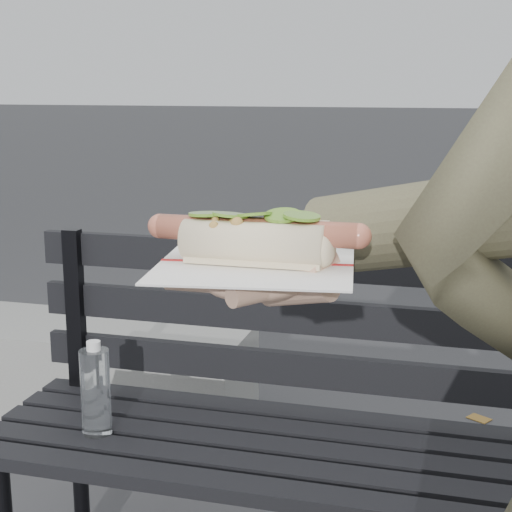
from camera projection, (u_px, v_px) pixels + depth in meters
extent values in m
cylinder|color=black|center=(81.00, 480.00, 2.02)|extent=(0.04, 0.04, 0.45)
cube|color=black|center=(310.00, 499.00, 1.47)|extent=(1.50, 0.07, 0.03)
cube|color=black|center=(319.00, 476.00, 1.55)|extent=(1.50, 0.07, 0.03)
cube|color=black|center=(327.00, 456.00, 1.64)|extent=(1.50, 0.07, 0.03)
cube|color=black|center=(334.00, 438.00, 1.72)|extent=(1.50, 0.07, 0.03)
cube|color=black|center=(341.00, 421.00, 1.81)|extent=(1.50, 0.07, 0.03)
cube|color=black|center=(76.00, 313.00, 1.94)|extent=(0.04, 0.03, 0.42)
cube|color=black|center=(344.00, 374.00, 1.81)|extent=(1.50, 0.02, 0.08)
cube|color=black|center=(345.00, 320.00, 1.78)|extent=(1.50, 0.02, 0.08)
cube|color=black|center=(347.00, 264.00, 1.76)|extent=(1.50, 0.02, 0.08)
cylinder|color=white|center=(96.00, 392.00, 1.69)|extent=(0.06, 0.06, 0.19)
cylinder|color=white|center=(93.00, 346.00, 1.67)|extent=(0.03, 0.03, 0.02)
cube|color=slate|center=(81.00, 379.00, 2.78)|extent=(1.20, 0.40, 0.40)
cylinder|color=#D8A384|center=(298.00, 276.00, 0.77)|extent=(0.09, 0.08, 0.07)
ellipsoid|color=#D8A384|center=(256.00, 281.00, 0.77)|extent=(0.10, 0.11, 0.03)
cylinder|color=#D8A384|center=(193.00, 282.00, 0.76)|extent=(0.05, 0.02, 0.02)
cylinder|color=#D8A384|center=(200.00, 278.00, 0.78)|extent=(0.05, 0.02, 0.02)
cylinder|color=#D8A384|center=(206.00, 273.00, 0.80)|extent=(0.05, 0.02, 0.02)
cylinder|color=#D8A384|center=(213.00, 269.00, 0.81)|extent=(0.05, 0.02, 0.02)
cylinder|color=#D8A384|center=(251.00, 294.00, 0.72)|extent=(0.04, 0.05, 0.02)
cube|color=white|center=(256.00, 264.00, 0.77)|extent=(0.21, 0.21, 0.00)
cube|color=#B21E1E|center=(256.00, 262.00, 0.77)|extent=(0.19, 0.03, 0.00)
cylinder|color=#BC6148|center=(256.00, 231.00, 0.76)|extent=(0.20, 0.02, 0.02)
sphere|color=#BC6148|center=(160.00, 226.00, 0.79)|extent=(0.03, 0.02, 0.02)
sphere|color=#BC6148|center=(359.00, 236.00, 0.74)|extent=(0.02, 0.02, 0.02)
sphere|color=#9E6B2D|center=(274.00, 218.00, 0.77)|extent=(0.01, 0.01, 0.01)
sphere|color=#9E6B2D|center=(233.00, 223.00, 0.75)|extent=(0.01, 0.01, 0.01)
sphere|color=#9E6B2D|center=(215.00, 220.00, 0.76)|extent=(0.01, 0.01, 0.01)
sphere|color=#9E6B2D|center=(241.00, 229.00, 0.76)|extent=(0.01, 0.01, 0.01)
sphere|color=#9E6B2D|center=(219.00, 222.00, 0.77)|extent=(0.01, 0.01, 0.01)
sphere|color=#9E6B2D|center=(217.00, 226.00, 0.77)|extent=(0.01, 0.01, 0.01)
sphere|color=#9E6B2D|center=(293.00, 227.00, 0.76)|extent=(0.01, 0.01, 0.01)
sphere|color=#9E6B2D|center=(309.00, 230.00, 0.75)|extent=(0.01, 0.01, 0.01)
sphere|color=#9E6B2D|center=(214.00, 226.00, 0.75)|extent=(0.01, 0.01, 0.01)
sphere|color=#9E6B2D|center=(254.00, 226.00, 0.77)|extent=(0.01, 0.01, 0.01)
sphere|color=#9E6B2D|center=(289.00, 224.00, 0.75)|extent=(0.01, 0.01, 0.01)
sphere|color=#9E6B2D|center=(216.00, 218.00, 0.77)|extent=(0.01, 0.01, 0.01)
sphere|color=#9E6B2D|center=(263.00, 221.00, 0.78)|extent=(0.01, 0.01, 0.01)
sphere|color=#9E6B2D|center=(311.00, 220.00, 0.76)|extent=(0.01, 0.01, 0.01)
sphere|color=#9E6B2D|center=(318.00, 222.00, 0.76)|extent=(0.01, 0.01, 0.01)
sphere|color=#9E6B2D|center=(227.00, 221.00, 0.79)|extent=(0.01, 0.01, 0.01)
sphere|color=#9E6B2D|center=(290.00, 218.00, 0.77)|extent=(0.01, 0.01, 0.01)
sphere|color=#9E6B2D|center=(237.00, 224.00, 0.75)|extent=(0.01, 0.01, 0.01)
sphere|color=#9E6B2D|center=(295.00, 226.00, 0.77)|extent=(0.01, 0.01, 0.01)
sphere|color=#9E6B2D|center=(247.00, 229.00, 0.74)|extent=(0.01, 0.01, 0.01)
sphere|color=#9E6B2D|center=(263.00, 230.00, 0.74)|extent=(0.01, 0.01, 0.01)
sphere|color=#9E6B2D|center=(306.00, 222.00, 0.76)|extent=(0.01, 0.01, 0.01)
cylinder|color=#639729|center=(207.00, 214.00, 0.77)|extent=(0.04, 0.04, 0.01)
cylinder|color=#639729|center=(231.00, 215.00, 0.76)|extent=(0.04, 0.04, 0.01)
cylinder|color=#639729|center=(254.00, 215.00, 0.76)|extent=(0.04, 0.04, 0.01)
cylinder|color=#639729|center=(283.00, 215.00, 0.75)|extent=(0.04, 0.04, 0.01)
cylinder|color=#639729|center=(302.00, 216.00, 0.74)|extent=(0.04, 0.04, 0.01)
cube|color=brown|center=(164.00, 379.00, 3.32)|extent=(0.05, 0.04, 0.00)
cube|color=brown|center=(479.00, 418.00, 2.92)|extent=(0.10, 0.09, 0.00)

